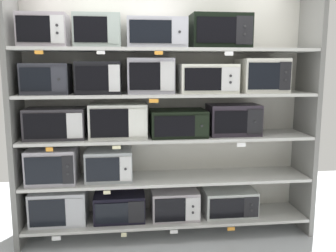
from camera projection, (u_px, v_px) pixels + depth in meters
back_panel at (165, 115)px, 3.91m from camera, size 3.08×0.04×2.48m
upright_left at (16, 120)px, 3.48m from camera, size 0.05×0.49×2.48m
upright_right at (307, 116)px, 3.81m from camera, size 0.05×0.49×2.48m
shelf_0 at (168, 218)px, 3.82m from camera, size 2.88×0.49×0.03m
microwave_0 at (59, 206)px, 3.66m from camera, size 0.55×0.35×0.34m
microwave_1 at (120, 206)px, 3.73m from camera, size 0.51×0.34×0.27m
microwave_2 at (175, 203)px, 3.80m from camera, size 0.48×0.38×0.29m
microwave_3 at (229, 202)px, 3.87m from camera, size 0.54×0.36×0.27m
price_tag_0 at (56, 238)px, 3.46m from camera, size 0.08×0.00×0.04m
price_tag_1 at (124, 235)px, 3.53m from camera, size 0.05×0.00×0.04m
price_tag_2 at (174, 232)px, 3.58m from camera, size 0.08×0.00×0.04m
price_tag_3 at (231, 229)px, 3.65m from camera, size 0.08×0.00×0.04m
shelf_1 at (168, 178)px, 3.75m from camera, size 2.88×0.49×0.03m
microwave_4 at (53, 165)px, 3.59m from camera, size 0.47×0.43×0.34m
microwave_5 at (109, 165)px, 3.65m from camera, size 0.46×0.37×0.30m
price_tag_4 at (107, 192)px, 3.44m from camera, size 0.07×0.00×0.03m
shelf_2 at (168, 137)px, 3.68m from camera, size 2.88×0.49×0.03m
microwave_6 at (56, 123)px, 3.52m from camera, size 0.56×0.35×0.30m
microwave_7 at (118, 120)px, 3.59m from camera, size 0.56×0.35×0.33m
microwave_8 at (178, 123)px, 3.66m from camera, size 0.56×0.43×0.26m
microwave_9 at (233, 119)px, 3.72m from camera, size 0.52×0.35×0.31m
price_tag_5 at (49, 149)px, 3.31m from camera, size 0.06×0.00×0.04m
price_tag_6 at (117, 147)px, 3.38m from camera, size 0.08×0.00×0.03m
price_tag_7 at (241, 145)px, 3.52m from camera, size 0.09×0.00×0.04m
shelf_3 at (168, 94)px, 3.61m from camera, size 2.88×0.49×0.03m
microwave_10 at (47, 79)px, 3.45m from camera, size 0.43×0.34×0.29m
microwave_11 at (99, 78)px, 3.50m from camera, size 0.42×0.39×0.31m
microwave_12 at (150, 76)px, 3.55m from camera, size 0.45×0.36×0.34m
microwave_13 at (207, 78)px, 3.62m from camera, size 0.56×0.42×0.28m
microwave_14 at (262, 76)px, 3.68m from camera, size 0.45×0.43×0.34m
price_tag_8 at (154, 101)px, 3.35m from camera, size 0.09×0.00×0.04m
shelf_4 at (168, 50)px, 3.54m from camera, size 2.88×0.49×0.03m
microwave_15 at (44, 31)px, 3.37m from camera, size 0.44×0.37×0.31m
microwave_16 at (98, 31)px, 3.43m from camera, size 0.43×0.35×0.31m
microwave_17 at (156, 34)px, 3.50m from camera, size 0.56×0.41×0.28m
microwave_18 at (220, 32)px, 3.56m from camera, size 0.58×0.35×0.33m
price_tag_9 at (39, 52)px, 3.17m from camera, size 0.07×0.00×0.03m
price_tag_10 at (101, 52)px, 3.23m from camera, size 0.07×0.00×0.03m
price_tag_11 at (159, 53)px, 3.28m from camera, size 0.08×0.00×0.03m
price_tag_12 at (229, 53)px, 3.36m from camera, size 0.08×0.00×0.04m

